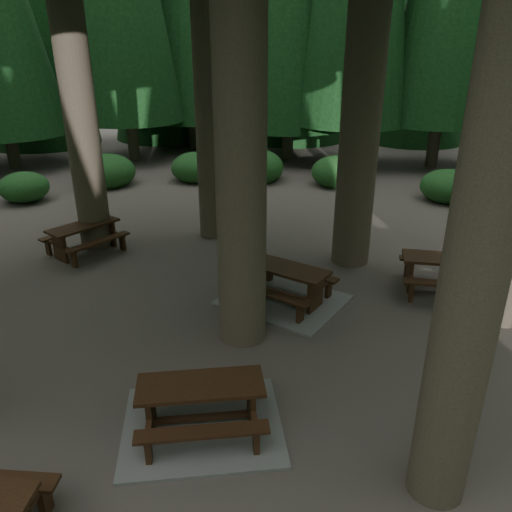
% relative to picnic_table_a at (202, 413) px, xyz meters
% --- Properties ---
extents(ground, '(80.00, 80.00, 0.00)m').
position_rel_picnic_table_a_xyz_m(ground, '(-0.92, 2.24, -0.25)').
color(ground, '#504841').
rests_on(ground, ground).
extents(picnic_table_a, '(2.72, 2.50, 0.75)m').
position_rel_picnic_table_a_xyz_m(picnic_table_a, '(0.00, 0.00, 0.00)').
color(picnic_table_a, gray).
rests_on(picnic_table_a, ground).
extents(picnic_table_b, '(2.02, 2.19, 0.76)m').
position_rel_picnic_table_a_xyz_m(picnic_table_b, '(-5.11, 5.21, 0.26)').
color(picnic_table_b, '#361810').
rests_on(picnic_table_b, ground).
extents(picnic_table_c, '(2.83, 2.58, 0.79)m').
position_rel_picnic_table_a_xyz_m(picnic_table_c, '(0.33, 3.93, 0.02)').
color(picnic_table_c, gray).
rests_on(picnic_table_c, ground).
extents(picnic_table_d, '(1.91, 1.58, 0.79)m').
position_rel_picnic_table_a_xyz_m(picnic_table_d, '(3.58, 5.27, 0.27)').
color(picnic_table_d, '#361810').
rests_on(picnic_table_d, ground).
extents(shrub_ring, '(23.86, 24.64, 1.49)m').
position_rel_picnic_table_a_xyz_m(shrub_ring, '(-0.21, 2.99, 0.15)').
color(shrub_ring, '#1C5421').
rests_on(shrub_ring, ground).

